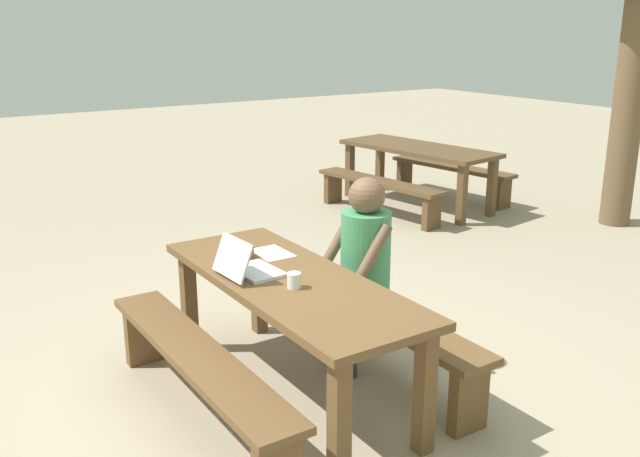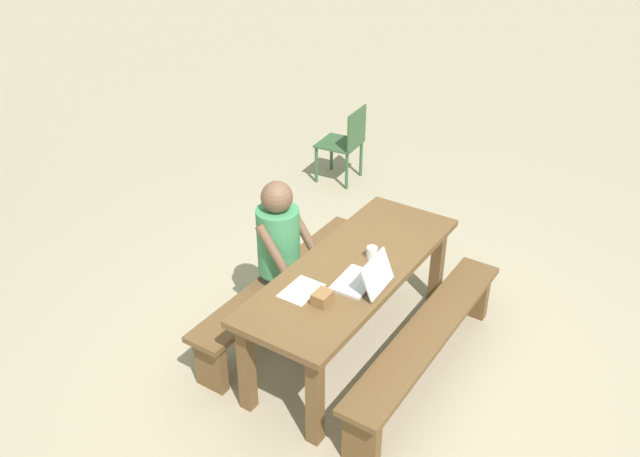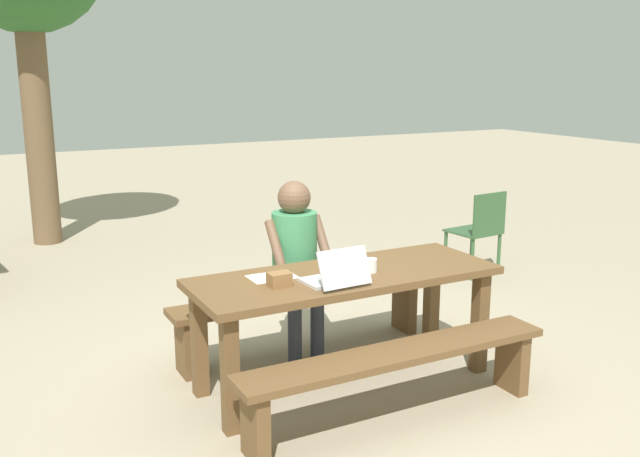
{
  "view_description": "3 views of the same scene",
  "coord_description": "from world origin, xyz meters",
  "px_view_note": "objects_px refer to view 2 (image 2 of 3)",
  "views": [
    {
      "loc": [
        3.34,
        -1.98,
        2.22
      ],
      "look_at": [
        -0.05,
        0.25,
        1.02
      ],
      "focal_mm": 39.16,
      "sensor_mm": 36.0,
      "label": 1
    },
    {
      "loc": [
        -3.46,
        -1.98,
        3.42
      ],
      "look_at": [
        -0.05,
        0.25,
        1.02
      ],
      "focal_mm": 37.46,
      "sensor_mm": 36.0,
      "label": 2
    },
    {
      "loc": [
        -2.19,
        -3.78,
        2.06
      ],
      "look_at": [
        -0.05,
        0.25,
        1.02
      ],
      "focal_mm": 39.31,
      "sensor_mm": 36.0,
      "label": 3
    }
  ],
  "objects_px": {
    "person_seated": "(282,246)",
    "laptop": "(364,279)",
    "plastic_chair": "(346,142)",
    "small_pouch": "(322,298)",
    "coffee_mug": "(372,253)",
    "picnic_table_front": "(353,278)"
  },
  "relations": [
    {
      "from": "person_seated",
      "to": "picnic_table_front",
      "type": "bearing_deg",
      "value": -83.2
    },
    {
      "from": "person_seated",
      "to": "plastic_chair",
      "type": "distance_m",
      "value": 2.72
    },
    {
      "from": "small_pouch",
      "to": "picnic_table_front",
      "type": "bearing_deg",
      "value": 6.77
    },
    {
      "from": "coffee_mug",
      "to": "picnic_table_front",
      "type": "bearing_deg",
      "value": 157.72
    },
    {
      "from": "small_pouch",
      "to": "coffee_mug",
      "type": "distance_m",
      "value": 0.65
    },
    {
      "from": "picnic_table_front",
      "to": "laptop",
      "type": "relative_size",
      "value": 5.67
    },
    {
      "from": "laptop",
      "to": "plastic_chair",
      "type": "relative_size",
      "value": 0.41
    },
    {
      "from": "coffee_mug",
      "to": "laptop",
      "type": "bearing_deg",
      "value": -159.23
    },
    {
      "from": "small_pouch",
      "to": "person_seated",
      "type": "height_order",
      "value": "person_seated"
    },
    {
      "from": "laptop",
      "to": "plastic_chair",
      "type": "bearing_deg",
      "value": -149.51
    },
    {
      "from": "picnic_table_front",
      "to": "person_seated",
      "type": "bearing_deg",
      "value": 96.8
    },
    {
      "from": "person_seated",
      "to": "small_pouch",
      "type": "bearing_deg",
      "value": -123.87
    },
    {
      "from": "picnic_table_front",
      "to": "small_pouch",
      "type": "distance_m",
      "value": 0.53
    },
    {
      "from": "person_seated",
      "to": "laptop",
      "type": "bearing_deg",
      "value": -98.04
    },
    {
      "from": "picnic_table_front",
      "to": "small_pouch",
      "type": "relative_size",
      "value": 15.25
    },
    {
      "from": "small_pouch",
      "to": "plastic_chair",
      "type": "xyz_separation_m",
      "value": [
        2.96,
        1.61,
        -0.34
      ]
    },
    {
      "from": "coffee_mug",
      "to": "person_seated",
      "type": "distance_m",
      "value": 0.68
    },
    {
      "from": "laptop",
      "to": "small_pouch",
      "type": "distance_m",
      "value": 0.35
    },
    {
      "from": "coffee_mug",
      "to": "person_seated",
      "type": "xyz_separation_m",
      "value": [
        -0.22,
        0.64,
        -0.05
      ]
    },
    {
      "from": "picnic_table_front",
      "to": "laptop",
      "type": "bearing_deg",
      "value": -133.25
    },
    {
      "from": "laptop",
      "to": "plastic_chair",
      "type": "height_order",
      "value": "laptop"
    },
    {
      "from": "picnic_table_front",
      "to": "person_seated",
      "type": "relative_size",
      "value": 1.57
    }
  ]
}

